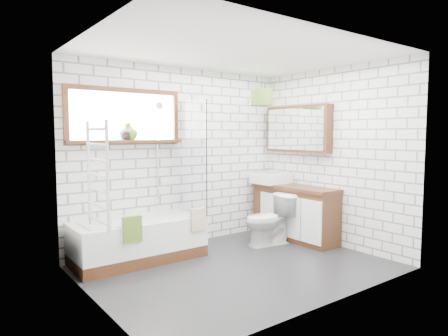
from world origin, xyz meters
TOP-DOWN VIEW (x-y plane):
  - floor at (0.00, 0.00)m, footprint 3.40×2.60m
  - ceiling at (0.00, 0.00)m, footprint 3.40×2.60m
  - wall_back at (0.00, 1.30)m, footprint 3.40×0.01m
  - wall_front at (0.00, -1.30)m, footprint 3.40×0.01m
  - wall_left at (-1.70, 0.00)m, footprint 0.01×2.60m
  - wall_right at (1.70, 0.00)m, footprint 0.01×2.60m
  - window at (-0.85, 1.26)m, footprint 1.52×0.16m
  - towel_radiator at (-1.66, 0.00)m, footprint 0.06×0.52m
  - mirror_cabinet at (1.62, 0.60)m, footprint 0.16×1.20m
  - shower_riser at (-0.40, 1.26)m, footprint 0.02×0.02m
  - bathtub at (-0.84, 0.95)m, footprint 1.60×0.71m
  - shower_screen at (-0.06, 0.95)m, footprint 0.02×0.72m
  - towel_green at (-1.08, 0.59)m, footprint 0.22×0.06m
  - towel_beige at (-0.19, 0.59)m, footprint 0.22×0.05m
  - vanity at (1.47, 0.50)m, footprint 0.45×1.41m
  - basin at (1.41, 0.95)m, footprint 0.52×0.45m
  - tap at (1.57, 0.95)m, footprint 0.03×0.03m
  - toilet at (0.95, 0.50)m, footprint 0.52×0.77m
  - vase_olive at (-0.81, 1.23)m, footprint 0.22×0.22m
  - vase_dark at (-0.84, 1.23)m, footprint 0.22×0.22m
  - bottle at (-0.84, 1.23)m, footprint 0.08×0.08m
  - pendant at (1.00, 0.73)m, footprint 0.31×0.31m

SIDE VIEW (x-z plane):
  - floor at x=0.00m, z-range -0.01..0.00m
  - bathtub at x=-0.84m, z-range 0.00..0.52m
  - toilet at x=0.95m, z-range 0.00..0.72m
  - vanity at x=1.47m, z-range 0.00..0.81m
  - towel_green at x=-1.08m, z-range 0.35..0.65m
  - towel_beige at x=-0.19m, z-range 0.36..0.64m
  - basin at x=1.41m, z-range 0.81..0.96m
  - tap at x=1.57m, z-range 0.86..1.03m
  - towel_radiator at x=-1.66m, z-range 0.70..1.70m
  - wall_back at x=0.00m, z-range 0.00..2.50m
  - wall_front at x=0.00m, z-range 0.00..2.50m
  - wall_left at x=-1.70m, z-range 0.00..2.50m
  - wall_right at x=1.70m, z-range 0.00..2.50m
  - shower_screen at x=-0.06m, z-range 0.52..2.02m
  - shower_riser at x=-0.40m, z-range 0.70..2.00m
  - vase_dark at x=-0.84m, z-range 1.48..1.69m
  - bottle at x=-0.84m, z-range 1.48..1.69m
  - vase_olive at x=-0.81m, z-range 1.48..1.70m
  - mirror_cabinet at x=1.62m, z-range 1.30..2.00m
  - window at x=-0.85m, z-range 1.46..2.14m
  - pendant at x=1.00m, z-range 1.99..2.21m
  - ceiling at x=0.00m, z-range 2.50..2.51m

